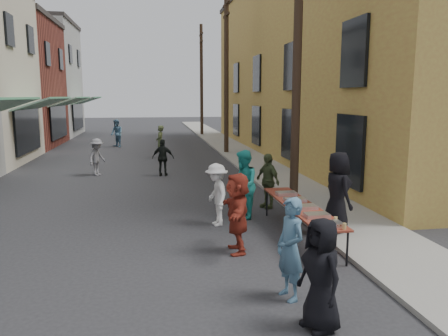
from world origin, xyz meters
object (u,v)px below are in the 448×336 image
object	(u,v)px
guest_front_c	(243,185)
server	(338,192)
utility_pole_mid	(226,73)
guest_front_a	(321,274)
catering_tray_sausage	(329,224)
utility_pole_far	(201,81)
utility_pole_near	(297,52)
serving_table	(300,207)

from	to	relation	value
guest_front_c	server	bearing A→B (deg)	54.24
utility_pole_mid	guest_front_a	xyz separation A→B (m)	(-1.95, -18.98, -3.69)
server	catering_tray_sausage	bearing A→B (deg)	146.24
catering_tray_sausage	server	xyz separation A→B (m)	(0.90, 1.66, 0.25)
utility_pole_far	server	world-z (taller)	utility_pole_far
utility_pole_mid	utility_pole_far	xyz separation A→B (m)	(0.00, 12.00, 0.00)
guest_front_c	utility_pole_near	bearing A→B (deg)	131.27
catering_tray_sausage	guest_front_c	distance (m)	3.51
utility_pole_far	catering_tray_sausage	bearing A→B (deg)	-91.70
utility_pole_mid	catering_tray_sausage	distance (m)	17.10
utility_pole_mid	guest_front_c	xyz separation A→B (m)	(-1.85, -13.31, -3.57)
serving_table	server	bearing A→B (deg)	0.88
guest_front_c	catering_tray_sausage	bearing A→B (deg)	22.52
utility_pole_near	catering_tray_sausage	world-z (taller)	utility_pole_near
guest_front_c	utility_pole_far	bearing A→B (deg)	-178.16
utility_pole_far	guest_front_c	bearing A→B (deg)	-94.18
utility_pole_mid	serving_table	xyz separation A→B (m)	(-0.85, -15.02, -3.79)
catering_tray_sausage	server	distance (m)	1.91
utility_pole_far	serving_table	world-z (taller)	utility_pole_far
utility_pole_mid	server	world-z (taller)	utility_pole_mid
utility_pole_mid	server	distance (m)	15.40
utility_pole_near	guest_front_c	world-z (taller)	utility_pole_near
guest_front_a	guest_front_c	distance (m)	5.68
catering_tray_sausage	guest_front_c	xyz separation A→B (m)	(-1.00, 3.36, 0.14)
utility_pole_far	guest_front_a	bearing A→B (deg)	-93.61
guest_front_a	utility_pole_far	bearing A→B (deg)	161.11
utility_pole_mid	guest_front_a	world-z (taller)	utility_pole_mid
utility_pole_far	guest_front_c	size ratio (longest dim) A/B	4.86
utility_pole_near	guest_front_c	xyz separation A→B (m)	(-1.85, -1.31, -3.57)
utility_pole_mid	utility_pole_near	bearing A→B (deg)	-90.00
utility_pole_near	serving_table	world-z (taller)	utility_pole_near
utility_pole_near	utility_pole_mid	xyz separation A→B (m)	(0.00, 12.00, 0.00)
utility_pole_near	server	distance (m)	4.58
serving_table	utility_pole_far	bearing A→B (deg)	88.19
serving_table	guest_front_c	xyz separation A→B (m)	(-1.00, 1.71, 0.21)
catering_tray_sausage	guest_front_a	bearing A→B (deg)	-115.40
serving_table	guest_front_a	bearing A→B (deg)	-105.50
utility_pole_mid	catering_tray_sausage	bearing A→B (deg)	-92.93
utility_pole_far	guest_front_c	distance (m)	25.62
utility_pole_mid	serving_table	distance (m)	15.51
utility_pole_mid	guest_front_c	bearing A→B (deg)	-97.91
guest_front_a	guest_front_c	size ratio (longest dim) A/B	0.87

